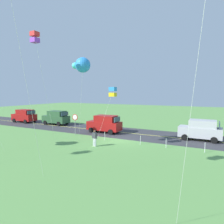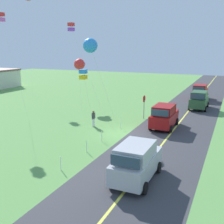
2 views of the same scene
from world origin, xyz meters
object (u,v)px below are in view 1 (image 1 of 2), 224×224
Objects in this scene: kite_orange_near at (35,38)px; car_parked_east_near at (56,117)px; car_parked_west_near at (201,130)px; stop_sign at (75,120)px; kite_red_low at (113,92)px; car_parked_east_far at (24,116)px; car_suv_foreground at (105,124)px; person_adult_near at (95,138)px; kite_blue_mid at (82,65)px.

car_parked_east_near is at bearing -52.33° from kite_orange_near.
car_parked_west_near is 14.60m from stop_sign.
car_parked_west_near is at bearing 177.78° from car_parked_east_near.
car_parked_east_far is at bearing -19.60° from kite_red_low.
car_parked_east_near is at bearing -10.96° from car_suv_foreground.
person_adult_near is (-19.37, 7.66, -0.29)m from car_parked_east_far.
car_parked_west_near is 18.77m from kite_orange_near.
car_parked_west_near is at bearing -133.35° from kite_red_low.
car_parked_east_near is 0.43× the size of kite_orange_near.
kite_orange_near is at bearing 104.85° from stop_sign.
car_parked_east_far is 22.99m from kite_red_low.
car_suv_foreground is 9.79m from kite_blue_mid.
kite_red_low is at bearing 124.88° from car_suv_foreground.
kite_blue_mid is (-18.51, 8.32, 6.61)m from car_parked_east_far.
car_parked_west_near is 14.39m from kite_blue_mid.
kite_red_low is 7.85m from kite_orange_near.
kite_red_low is (7.03, 7.45, 4.13)m from car_parked_west_near.
car_parked_west_near is at bearing -174.32° from car_suv_foreground.
kite_red_low is (-7.00, 3.45, 3.48)m from stop_sign.
car_suv_foreground is 1.00× the size of car_parked_west_near.
car_parked_east_far is 20.83m from person_adult_near.
car_suv_foreground and car_parked_east_far have the same top height.
stop_sign is at bearing -75.15° from kite_orange_near.
car_parked_east_far is at bearing -4.32° from car_suv_foreground.
kite_blue_mid reaches higher than person_adult_near.
stop_sign is (-7.61, 4.84, 0.65)m from car_parked_east_near.
car_suv_foreground is 0.77× the size of kite_red_low.
kite_orange_near is at bearing 127.67° from car_parked_east_near.
kite_blue_mid reaches higher than stop_sign.
stop_sign is 8.54m from kite_red_low.
car_parked_east_far is at bearing 66.94° from person_adult_near.
car_parked_east_far is 21.34m from kite_blue_mid.
kite_red_low is 0.68× the size of kite_blue_mid.
car_parked_west_near is (-11.43, -1.14, 0.00)m from car_suv_foreground.
kite_blue_mid reaches higher than car_suv_foreground.
car_parked_west_near is 1.00× the size of car_parked_east_near.
kite_red_low is (-1.94, -0.07, 4.42)m from person_adult_near.
car_parked_east_near is at bearing -174.05° from car_parked_east_far.
kite_red_low reaches higher than car_parked_east_far.
car_parked_west_near is at bearing -51.49° from person_adult_near.
car_suv_foreground is at bearing -55.12° from kite_red_low.
person_adult_near is (8.97, 7.52, -0.29)m from car_parked_west_near.
car_suv_foreground is at bearing 5.68° from car_parked_west_near.
car_parked_east_far is at bearing -0.28° from car_parked_west_near.
kite_orange_near is (4.98, 4.19, 4.40)m from kite_red_low.
car_suv_foreground is at bearing -77.20° from kite_blue_mid.
stop_sign is 1.60× the size of person_adult_near.
person_adult_near is at bearing 146.57° from car_parked_east_near.
car_parked_west_near is 0.77× the size of kite_red_low.
car_suv_foreground is 0.43× the size of kite_orange_near.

